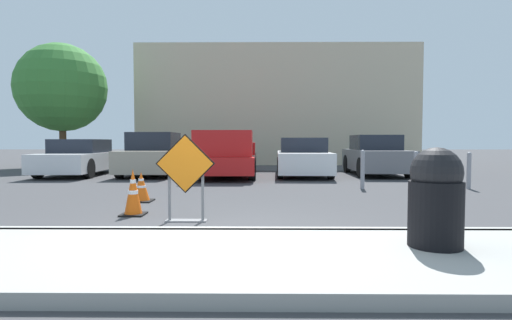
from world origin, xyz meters
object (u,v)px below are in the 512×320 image
(traffic_cone_nearest, at_px, (133,193))
(bollard_third, at_px, (469,169))
(bollard_nearest, at_px, (363,168))
(bollard_second, at_px, (416,169))
(traffic_cone_second, at_px, (141,187))
(road_closed_sign, at_px, (185,173))
(pickup_truck, at_px, (227,156))
(parked_car_nearest, at_px, (80,158))
(trash_bin, at_px, (436,197))
(parked_car_fourth, at_px, (375,156))
(parked_car_second, at_px, (154,156))
(parked_car_third, at_px, (303,158))

(traffic_cone_nearest, bearing_deg, bollard_third, 26.55)
(bollard_nearest, height_order, bollard_second, bollard_nearest)
(traffic_cone_second, bearing_deg, road_closed_sign, -57.73)
(pickup_truck, bearing_deg, road_closed_sign, 89.83)
(traffic_cone_second, distance_m, bollard_nearest, 5.75)
(traffic_cone_second, height_order, parked_car_nearest, parked_car_nearest)
(traffic_cone_second, height_order, trash_bin, trash_bin)
(pickup_truck, relative_size, parked_car_fourth, 1.33)
(road_closed_sign, height_order, bollard_second, road_closed_sign)
(parked_car_second, bearing_deg, traffic_cone_nearest, 102.11)
(parked_car_fourth, bearing_deg, pickup_truck, 9.85)
(traffic_cone_second, distance_m, parked_car_fourth, 9.68)
(traffic_cone_nearest, relative_size, traffic_cone_second, 1.28)
(traffic_cone_second, xyz_separation_m, bollard_third, (8.09, 2.32, 0.22))
(parked_car_nearest, bearing_deg, parked_car_second, 177.69)
(traffic_cone_second, xyz_separation_m, pickup_truck, (1.30, 5.94, 0.44))
(traffic_cone_nearest, bearing_deg, parked_car_nearest, 119.47)
(pickup_truck, distance_m, bollard_second, 6.48)
(traffic_cone_nearest, bearing_deg, bollard_second, 31.44)
(traffic_cone_nearest, relative_size, parked_car_third, 0.19)
(bollard_nearest, bearing_deg, bollard_third, 0.00)
(road_closed_sign, bearing_deg, bollard_nearest, 48.58)
(pickup_truck, bearing_deg, parked_car_nearest, -7.14)
(road_closed_sign, distance_m, bollard_second, 6.95)
(parked_car_nearest, relative_size, parked_car_fourth, 1.11)
(bollard_nearest, relative_size, bollard_second, 1.03)
(road_closed_sign, relative_size, bollard_nearest, 1.33)
(parked_car_second, distance_m, parked_car_third, 5.59)
(parked_car_third, bearing_deg, parked_car_fourth, -169.51)
(road_closed_sign, bearing_deg, pickup_truck, 90.24)
(traffic_cone_nearest, bearing_deg, trash_bin, -31.88)
(parked_car_fourth, bearing_deg, traffic_cone_second, 45.86)
(bollard_second, bearing_deg, trash_bin, -109.57)
(parked_car_nearest, height_order, bollard_second, parked_car_nearest)
(parked_car_fourth, xyz_separation_m, trash_bin, (-2.49, -10.87, -0.03))
(traffic_cone_nearest, bearing_deg, parked_car_second, 102.55)
(road_closed_sign, distance_m, parked_car_nearest, 10.38)
(trash_bin, xyz_separation_m, bollard_second, (2.28, 6.41, -0.14))
(parked_car_nearest, distance_m, bollard_third, 13.10)
(parked_car_third, height_order, bollard_third, parked_car_third)
(bollard_second, bearing_deg, parked_car_third, 122.38)
(traffic_cone_second, height_order, bollard_nearest, bollard_nearest)
(traffic_cone_second, relative_size, pickup_truck, 0.11)
(parked_car_nearest, distance_m, trash_bin, 13.77)
(parked_car_third, distance_m, trash_bin, 10.48)
(pickup_truck, xyz_separation_m, bollard_nearest, (3.95, -3.62, -0.19))
(traffic_cone_second, bearing_deg, parked_car_third, 57.33)
(parked_car_third, bearing_deg, pickup_truck, 11.33)
(bollard_nearest, relative_size, bollard_third, 1.05)
(bollard_second, relative_size, bollard_third, 1.03)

